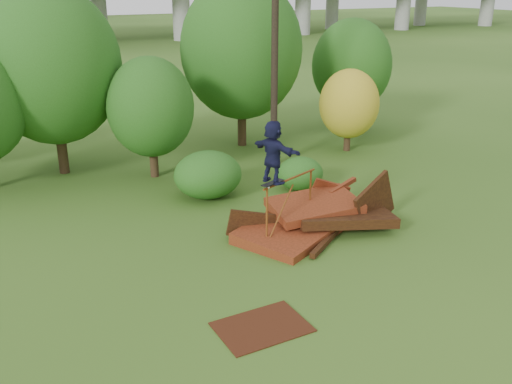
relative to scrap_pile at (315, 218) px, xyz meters
name	(u,v)px	position (x,y,z in m)	size (l,w,h in m)	color
ground	(315,265)	(-1.27, -2.01, -0.38)	(240.00, 240.00, 0.00)	#2D5116
scrap_pile	(315,218)	(0.00, 0.00, 0.00)	(5.81, 3.70, 2.08)	#491F0D
grind_rail	(290,195)	(-0.93, 0.02, 0.92)	(2.28, 0.99, 1.84)	brown
skateboard	(273,183)	(-1.68, -0.30, 1.53)	(0.83, 0.51, 0.08)	black
skater	(273,152)	(-1.68, -0.30, 2.44)	(1.66, 0.53, 1.80)	#151637
flat_plate	(262,327)	(-3.95, -4.01, -0.36)	(2.01, 1.44, 0.03)	#3C1A0D
tree_1	(52,66)	(-6.01, 9.33, 3.88)	(5.23, 5.23, 7.27)	black
tree_2	(150,107)	(-2.90, 7.23, 2.40)	(3.33, 3.33, 4.70)	black
tree_3	(241,49)	(2.17, 9.79, 4.05)	(5.45, 5.45, 7.56)	black
tree_4	(349,104)	(6.03, 6.79, 1.77)	(2.67, 2.67, 3.69)	black
tree_5	(352,65)	(8.35, 9.93, 2.93)	(3.99, 3.99, 5.61)	black
shrub_left	(208,175)	(-1.88, 4.14, 0.47)	(2.43, 2.25, 1.69)	#224713
shrub_right	(300,174)	(1.46, 3.35, 0.24)	(1.73, 1.59, 1.23)	#224713
utility_pole	(275,49)	(2.05, 6.47, 4.37)	(1.40, 0.28, 9.35)	black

